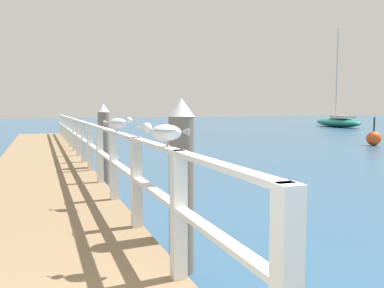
# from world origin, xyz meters

# --- Properties ---
(pier_deck) EXTENTS (2.26, 23.51, 0.40)m
(pier_deck) POSITION_xyz_m (0.00, 11.76, 0.20)
(pier_deck) COLOR #846B4C
(pier_deck) RESTS_ON ground_plane
(pier_railing) EXTENTS (0.12, 22.03, 1.08)m
(pier_railing) POSITION_xyz_m (1.05, 11.76, 1.07)
(pier_railing) COLOR silver
(pier_railing) RESTS_ON pier_deck
(dock_piling_near) EXTENTS (0.29, 0.29, 1.94)m
(dock_piling_near) POSITION_xyz_m (1.43, 3.38, 0.98)
(dock_piling_near) COLOR #6B6056
(dock_piling_near) RESTS_ON ground_plane
(dock_piling_far) EXTENTS (0.29, 0.29, 1.94)m
(dock_piling_far) POSITION_xyz_m (1.43, 9.09, 0.98)
(dock_piling_far) COLOR #6B6056
(dock_piling_far) RESTS_ON ground_plane
(seagull_foreground) EXTENTS (0.45, 0.26, 0.21)m
(seagull_foreground) POSITION_xyz_m (1.04, 2.71, 1.62)
(seagull_foreground) COLOR white
(seagull_foreground) RESTS_ON pier_railing
(seagull_background) EXTENTS (0.43, 0.28, 0.21)m
(seagull_background) POSITION_xyz_m (1.06, 5.09, 1.62)
(seagull_background) COLOR white
(seagull_background) RESTS_ON pier_railing
(boat_2) EXTENTS (3.64, 7.81, 9.72)m
(boat_2) POSITION_xyz_m (27.58, 31.17, 0.50)
(boat_2) COLOR #197266
(boat_2) RESTS_ON ground_plane
(channel_buoy) EXTENTS (0.70, 0.70, 1.40)m
(channel_buoy) POSITION_xyz_m (15.40, 14.47, 0.36)
(channel_buoy) COLOR #E54C19
(channel_buoy) RESTS_ON ground_plane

